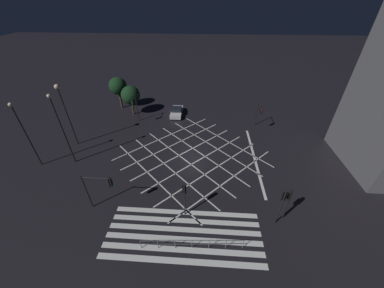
{
  "coord_description": "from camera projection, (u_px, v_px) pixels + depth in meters",
  "views": [
    {
      "loc": [
        1.38,
        -21.27,
        16.9
      ],
      "look_at": [
        0.0,
        0.0,
        1.86
      ],
      "focal_mm": 20.0,
      "sensor_mm": 36.0,
      "label": 1
    }
  ],
  "objects": [
    {
      "name": "ground_plane",
      "position": [
        192.0,
        156.0,
        27.16
      ],
      "size": [
        200.0,
        200.0,
        0.0
      ],
      "primitive_type": "plane",
      "color": "black"
    },
    {
      "name": "road_markings",
      "position": [
        192.0,
        192.0,
        22.18
      ],
      "size": [
        19.87,
        23.28,
        0.01
      ],
      "color": "silver",
      "rests_on": "ground_plane"
    },
    {
      "name": "traffic_light_ne_cross",
      "position": [
        259.0,
        111.0,
        30.89
      ],
      "size": [
        0.36,
        2.4,
        4.06
      ],
      "rotation": [
        0.0,
        0.0,
        -1.57
      ],
      "color": "black",
      "rests_on": "ground_plane"
    },
    {
      "name": "traffic_light_se_cross",
      "position": [
        282.0,
        201.0,
        17.71
      ],
      "size": [
        0.36,
        0.39,
        3.94
      ],
      "rotation": [
        0.0,
        0.0,
        1.57
      ],
      "color": "black",
      "rests_on": "ground_plane"
    },
    {
      "name": "traffic_light_sw_main",
      "position": [
        100.0,
        185.0,
        18.93
      ],
      "size": [
        2.8,
        0.36,
        4.03
      ],
      "color": "black",
      "rests_on": "ground_plane"
    },
    {
      "name": "traffic_light_se_main",
      "position": [
        288.0,
        199.0,
        18.17
      ],
      "size": [
        0.39,
        0.36,
        3.61
      ],
      "rotation": [
        0.0,
        0.0,
        3.14
      ],
      "color": "black",
      "rests_on": "ground_plane"
    },
    {
      "name": "traffic_light_median_south",
      "position": [
        185.0,
        194.0,
        18.56
      ],
      "size": [
        0.36,
        0.39,
        3.72
      ],
      "rotation": [
        0.0,
        0.0,
        1.57
      ],
      "color": "black",
      "rests_on": "ground_plane"
    },
    {
      "name": "traffic_light_nw_cross",
      "position": [
        135.0,
        105.0,
        32.21
      ],
      "size": [
        0.36,
        1.88,
        4.27
      ],
      "rotation": [
        0.0,
        0.0,
        -1.57
      ],
      "color": "black",
      "rests_on": "ground_plane"
    },
    {
      "name": "street_lamp_east",
      "position": [
        62.0,
        100.0,
        25.71
      ],
      "size": [
        0.6,
        0.6,
        8.37
      ],
      "color": "black",
      "rests_on": "ground_plane"
    },
    {
      "name": "street_lamp_west",
      "position": [
        60.0,
        122.0,
        23.11
      ],
      "size": [
        0.41,
        0.41,
        8.72
      ],
      "color": "black",
      "rests_on": "ground_plane"
    },
    {
      "name": "street_lamp_far",
      "position": [
        23.0,
        128.0,
        22.86
      ],
      "size": [
        0.41,
        0.41,
        8.04
      ],
      "color": "black",
      "rests_on": "ground_plane"
    },
    {
      "name": "street_tree_near",
      "position": [
        118.0,
        86.0,
        36.35
      ],
      "size": [
        2.97,
        2.97,
        5.53
      ],
      "color": "#473323",
      "rests_on": "ground_plane"
    },
    {
      "name": "street_tree_far",
      "position": [
        131.0,
        95.0,
        34.66
      ],
      "size": [
        3.03,
        3.03,
        4.93
      ],
      "color": "#473323",
      "rests_on": "ground_plane"
    },
    {
      "name": "waiting_car",
      "position": [
        177.0,
        112.0,
        36.06
      ],
      "size": [
        1.81,
        4.24,
        1.21
      ],
      "rotation": [
        0.0,
        0.0,
        -1.57
      ],
      "color": "silver",
      "rests_on": "ground_plane"
    },
    {
      "name": "pedestrian_railing",
      "position": [
        192.0,
        243.0,
        16.96
      ],
      "size": [
        8.21,
        0.58,
        1.05
      ],
      "rotation": [
        0.0,
        0.0,
        0.06
      ],
      "color": "gray",
      "rests_on": "ground_plane"
    }
  ]
}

